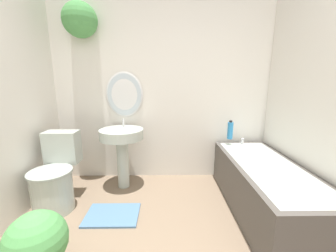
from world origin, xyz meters
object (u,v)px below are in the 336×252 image
object	(u,v)px
bathtub	(265,187)
shampoo_bottle	(230,130)
pedestal_sink	(122,142)
potted_plant	(37,243)
toilet	(55,178)

from	to	relation	value
bathtub	shampoo_bottle	size ratio (longest dim) A/B	6.52
bathtub	shampoo_bottle	xyz separation A→B (m)	(-0.17, 0.66, 0.42)
pedestal_sink	bathtub	size ratio (longest dim) A/B	0.54
pedestal_sink	potted_plant	distance (m)	1.31
potted_plant	pedestal_sink	bearing A→B (deg)	76.05
bathtub	potted_plant	size ratio (longest dim) A/B	3.22
bathtub	pedestal_sink	bearing A→B (deg)	160.95
toilet	bathtub	size ratio (longest dim) A/B	0.49
potted_plant	shampoo_bottle	bearing A→B (deg)	39.77
bathtub	shampoo_bottle	world-z (taller)	shampoo_bottle
toilet	bathtub	bearing A→B (deg)	-3.13
pedestal_sink	shampoo_bottle	size ratio (longest dim) A/B	3.53
toilet	potted_plant	distance (m)	0.89
pedestal_sink	shampoo_bottle	bearing A→B (deg)	5.76
bathtub	potted_plant	distance (m)	1.96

